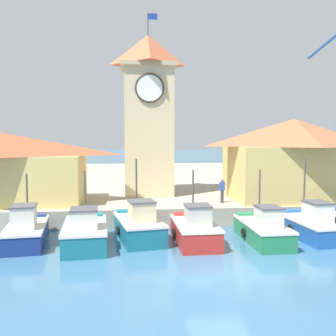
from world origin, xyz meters
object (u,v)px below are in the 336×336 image
at_px(fishing_boat_mid_right, 310,225).
at_px(dock_worker_along_quay, 73,193).
at_px(fishing_boat_left_outer, 85,232).
at_px(fishing_boat_mid_left, 195,229).
at_px(fishing_boat_far_left, 26,231).
at_px(fishing_boat_left_inner, 139,226).
at_px(fishing_boat_center, 263,229).
at_px(warehouse_right, 293,158).
at_px(clock_tower, 148,112).
at_px(dock_worker_near_tower, 222,190).

bearing_deg(fishing_boat_mid_right, dock_worker_along_quay, 160.59).
relative_size(fishing_boat_left_outer, dock_worker_along_quay, 3.02).
bearing_deg(fishing_boat_mid_left, fishing_boat_far_left, 175.26).
bearing_deg(fishing_boat_mid_right, fishing_boat_left_inner, 176.84).
bearing_deg(fishing_boat_center, fishing_boat_mid_left, 178.04).
relative_size(fishing_boat_far_left, fishing_boat_left_outer, 1.00).
bearing_deg(warehouse_right, dock_worker_along_quay, -173.43).
xyz_separation_m(fishing_boat_mid_left, clock_tower, (-1.89, 10.03, 6.68)).
distance_m(fishing_boat_mid_left, clock_tower, 12.20).
bearing_deg(warehouse_right, fishing_boat_left_outer, -153.47).
bearing_deg(fishing_boat_mid_left, clock_tower, 100.66).
xyz_separation_m(warehouse_right, dock_worker_near_tower, (-5.46, -1.35, -2.06)).
bearing_deg(clock_tower, fishing_boat_far_left, -126.27).
distance_m(fishing_boat_center, dock_worker_along_quay, 11.89).
xyz_separation_m(fishing_boat_mid_right, warehouse_right, (1.78, 6.47, 3.33)).
bearing_deg(fishing_boat_left_outer, dock_worker_along_quay, 103.82).
bearing_deg(dock_worker_along_quay, fishing_boat_far_left, -111.81).
height_order(fishing_boat_mid_left, fishing_boat_mid_right, fishing_boat_mid_right).
xyz_separation_m(fishing_boat_left_outer, warehouse_right, (13.91, 6.94, 3.32)).
xyz_separation_m(fishing_boat_left_outer, dock_worker_near_tower, (8.45, 5.60, 1.26)).
xyz_separation_m(fishing_boat_left_inner, fishing_boat_center, (6.51, -1.11, -0.08)).
bearing_deg(clock_tower, dock_worker_near_tower, -43.43).
bearing_deg(dock_worker_near_tower, fishing_boat_left_inner, -140.99).
height_order(fishing_boat_far_left, fishing_boat_left_outer, fishing_boat_left_outer).
height_order(fishing_boat_left_inner, dock_worker_near_tower, fishing_boat_left_inner).
xyz_separation_m(fishing_boat_far_left, dock_worker_along_quay, (1.79, 4.47, 1.27)).
relative_size(fishing_boat_far_left, fishing_boat_mid_right, 1.00).
relative_size(fishing_boat_far_left, clock_tower, 0.36).
relative_size(fishing_boat_left_inner, dock_worker_along_quay, 2.98).
bearing_deg(fishing_boat_left_outer, fishing_boat_far_left, 166.75).
bearing_deg(dock_worker_near_tower, dock_worker_along_quay, -177.65).
relative_size(clock_tower, dock_worker_along_quay, 8.37).
relative_size(fishing_boat_left_outer, fishing_boat_center, 1.02).
distance_m(clock_tower, dock_worker_near_tower, 8.43).
height_order(fishing_boat_mid_left, fishing_boat_center, fishing_boat_mid_left).
bearing_deg(fishing_boat_center, fishing_boat_left_inner, 170.32).
bearing_deg(dock_worker_along_quay, fishing_boat_mid_right, -19.41).
bearing_deg(fishing_boat_left_inner, dock_worker_along_quay, 133.83).
relative_size(fishing_boat_left_inner, warehouse_right, 0.53).
xyz_separation_m(fishing_boat_center, clock_tower, (-5.51, 10.16, 6.73)).
xyz_separation_m(fishing_boat_mid_left, fishing_boat_center, (3.62, -0.12, -0.04)).
xyz_separation_m(fishing_boat_center, dock_worker_near_tower, (-0.83, 5.72, 1.30)).
bearing_deg(warehouse_right, fishing_boat_mid_left, -139.93).
bearing_deg(fishing_boat_mid_left, warehouse_right, 40.07).
height_order(fishing_boat_left_outer, dock_worker_along_quay, fishing_boat_left_outer).
bearing_deg(fishing_boat_far_left, fishing_boat_mid_left, -4.74).
distance_m(fishing_boat_left_outer, fishing_boat_mid_right, 12.14).
bearing_deg(dock_worker_along_quay, fishing_boat_left_inner, -46.17).
bearing_deg(fishing_boat_center, fishing_boat_far_left, 176.08).
bearing_deg(warehouse_right, fishing_boat_center, -123.24).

